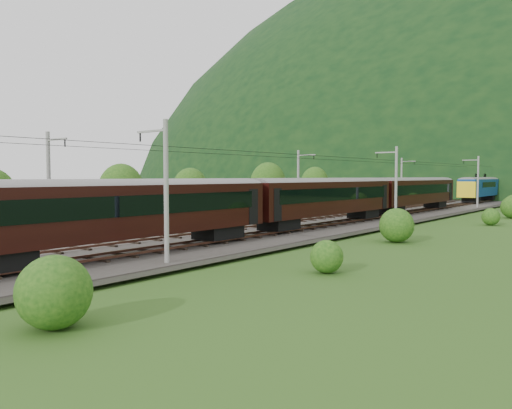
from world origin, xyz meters
The scene contains 14 objects.
ground centered at (0.00, 0.00, 0.00)m, with size 600.00×600.00×0.00m, color #2D5219.
railbed centered at (0.00, 10.00, 0.15)m, with size 14.00×220.00×0.30m, color #38332D.
track_left centered at (-2.40, 10.00, 0.37)m, with size 2.40×220.00×0.27m.
track_right centered at (2.40, 10.00, 0.37)m, with size 2.40×220.00×0.27m.
catenary_left centered at (-6.12, 32.00, 4.50)m, with size 2.54×192.28×8.00m.
catenary_right centered at (6.12, 32.00, 4.50)m, with size 2.54×192.28×8.00m.
overhead_wires centered at (0.00, 10.00, 7.10)m, with size 4.83×198.00×0.03m.
mountain_ridge centered at (-120.00, 300.00, 0.00)m, with size 336.00×280.00×132.00m, color black.
train centered at (2.40, 11.98, 3.66)m, with size 3.10×148.61×5.40m.
hazard_post_near centered at (-0.43, 66.78, 1.14)m, with size 0.18×0.18×1.68m, color red.
hazard_post_far centered at (0.65, 60.21, 1.13)m, with size 0.18×0.18×1.65m, color red.
signal centered at (-4.62, 49.29, 1.66)m, with size 0.26×0.26×2.32m.
vegetation_left centered at (-13.85, 20.92, 2.72)m, with size 10.98×146.04×7.06m.
vegetation_right centered at (11.89, 4.58, 1.21)m, with size 7.37×105.80×2.85m.
Camera 1 is at (27.32, -18.64, 5.13)m, focal length 35.00 mm.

